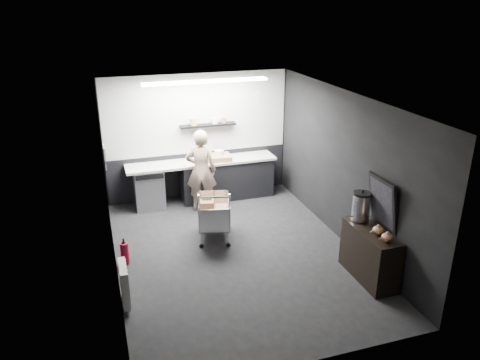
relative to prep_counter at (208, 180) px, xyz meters
name	(u,v)px	position (x,y,z in m)	size (l,w,h in m)	color
floor	(236,253)	(-0.14, -2.42, -0.46)	(5.50, 5.50, 0.00)	black
ceiling	(235,99)	(-0.14, -2.42, 2.24)	(5.50, 5.50, 0.00)	white
wall_back	(198,136)	(-0.14, 0.33, 0.89)	(5.50, 5.50, 0.00)	black
wall_front	(309,268)	(-0.14, -5.17, 0.89)	(5.50, 5.50, 0.00)	black
wall_left	(109,196)	(-2.14, -2.42, 0.89)	(5.50, 5.50, 0.00)	black
wall_right	(344,168)	(1.86, -2.42, 0.89)	(5.50, 5.50, 0.00)	black
kitchen_wall_panel	(197,114)	(-0.14, 0.31, 1.39)	(3.95, 0.02, 1.70)	silver
dado_panel	(199,174)	(-0.14, 0.31, 0.04)	(3.95, 0.02, 1.00)	black
floating_shelf	(208,125)	(0.06, 0.20, 1.16)	(1.20, 0.22, 0.04)	black
wall_clock	(260,96)	(1.26, 0.30, 1.69)	(0.20, 0.20, 0.03)	silver
poster	(105,157)	(-2.12, -1.12, 1.09)	(0.02, 0.30, 0.40)	white
poster_red_band	(105,153)	(-2.11, -1.12, 1.16)	(0.01, 0.22, 0.10)	red
radiator	(124,284)	(-2.08, -3.32, -0.11)	(0.10, 0.50, 0.60)	silver
ceiling_strip	(206,81)	(-0.14, -0.57, 2.21)	(2.40, 0.20, 0.04)	white
prep_counter	(208,180)	(0.00, 0.00, 0.00)	(3.20, 0.61, 0.90)	black
person	(201,170)	(-0.26, -0.45, 0.40)	(0.63, 0.41, 1.72)	beige
shopping_cart	(214,213)	(-0.34, -1.73, 0.03)	(0.75, 1.05, 1.03)	silver
sideboard	(370,247)	(1.65, -3.74, 0.07)	(0.47, 1.11, 1.66)	black
fire_extinguisher	(125,252)	(-1.99, -2.18, -0.24)	(0.14, 0.14, 0.45)	#A80B27
cardboard_box	(218,158)	(0.20, -0.05, 0.50)	(0.55, 0.42, 0.11)	#947A4F
pink_tub	(219,155)	(0.25, 0.00, 0.54)	(0.20, 0.20, 0.20)	silver
white_container	(199,158)	(-0.21, -0.05, 0.53)	(0.19, 0.15, 0.17)	silver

